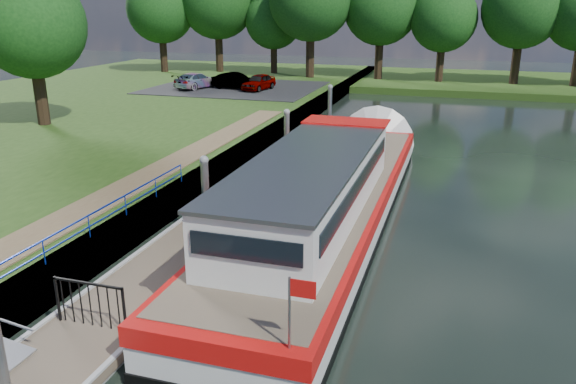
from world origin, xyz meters
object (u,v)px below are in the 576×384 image
(pontoon, at_px, (254,194))
(car_b, at_px, (235,81))
(car_c, at_px, (196,80))
(barge, at_px, (332,194))
(car_a, at_px, (259,82))

(pontoon, bearing_deg, car_b, 113.88)
(car_b, distance_m, car_c, 3.39)
(car_b, bearing_deg, car_c, 111.22)
(pontoon, height_order, car_b, car_b)
(barge, relative_size, car_b, 5.21)
(pontoon, xyz_separation_m, barge, (3.60, -1.62, 0.90))
(pontoon, xyz_separation_m, car_a, (-8.54, 24.04, 1.31))
(barge, distance_m, car_b, 29.33)
(barge, relative_size, car_a, 5.48)
(car_c, bearing_deg, pontoon, 134.01)
(car_a, bearing_deg, car_b, -170.39)
(barge, distance_m, car_a, 28.39)
(pontoon, distance_m, car_a, 25.55)
(pontoon, relative_size, car_b, 7.39)
(barge, relative_size, car_c, 4.68)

